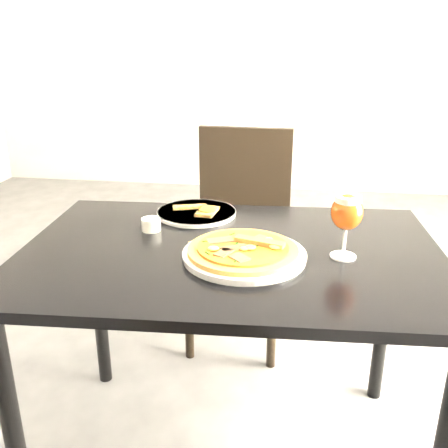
% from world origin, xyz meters
% --- Properties ---
extents(ground, '(6.00, 6.00, 0.00)m').
position_xyz_m(ground, '(0.00, 0.00, 0.00)').
color(ground, '#4C4C4E').
rests_on(ground, ground).
extents(dining_table, '(1.24, 0.86, 0.75)m').
position_xyz_m(dining_table, '(0.15, -0.19, 0.66)').
color(dining_table, black).
rests_on(dining_table, ground).
extents(chair_far, '(0.46, 0.46, 0.95)m').
position_xyz_m(chair_far, '(0.09, 0.56, 0.52)').
color(chair_far, black).
rests_on(chair_far, ground).
extents(plate_main, '(0.41, 0.41, 0.02)m').
position_xyz_m(plate_main, '(0.19, -0.25, 0.76)').
color(plate_main, silver).
rests_on(plate_main, dining_table).
extents(pizza, '(0.30, 0.30, 0.03)m').
position_xyz_m(pizza, '(0.19, -0.26, 0.78)').
color(pizza, brown).
rests_on(pizza, plate_main).
extents(plate_second, '(0.35, 0.35, 0.01)m').
position_xyz_m(plate_second, '(-0.01, 0.08, 0.76)').
color(plate_second, silver).
rests_on(plate_second, dining_table).
extents(crust_scraps, '(0.16, 0.12, 0.01)m').
position_xyz_m(crust_scraps, '(0.01, 0.08, 0.77)').
color(crust_scraps, brown).
rests_on(crust_scraps, plate_second).
extents(loose_crust, '(0.12, 0.09, 0.01)m').
position_xyz_m(loose_crust, '(0.08, -0.16, 0.76)').
color(loose_crust, brown).
rests_on(loose_crust, dining_table).
extents(sauce_cup, '(0.06, 0.06, 0.04)m').
position_xyz_m(sauce_cup, '(-0.12, -0.09, 0.77)').
color(sauce_cup, silver).
rests_on(sauce_cup, dining_table).
extents(beer_glass, '(0.09, 0.09, 0.18)m').
position_xyz_m(beer_glass, '(0.46, -0.21, 0.88)').
color(beer_glass, silver).
rests_on(beer_glass, dining_table).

